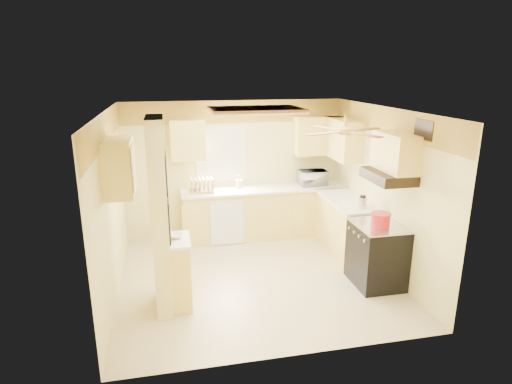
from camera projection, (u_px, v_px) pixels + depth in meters
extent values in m
plane|color=beige|center=(256.00, 277.00, 6.49)|extent=(4.00, 4.00, 0.00)
plane|color=white|center=(256.00, 110.00, 5.79)|extent=(4.00, 4.00, 0.00)
plane|color=#EADA8F|center=(235.00, 169.00, 7.93)|extent=(4.00, 0.00, 4.00)
plane|color=#EADA8F|center=(295.00, 251.00, 4.36)|extent=(4.00, 0.00, 4.00)
plane|color=#EADA8F|center=(111.00, 207.00, 5.74)|extent=(0.00, 3.80, 3.80)
plane|color=#EADA8F|center=(384.00, 190.00, 6.54)|extent=(0.00, 3.80, 3.80)
cube|color=yellow|center=(234.00, 112.00, 7.62)|extent=(4.00, 0.02, 0.40)
cube|color=#EADA8F|center=(160.00, 217.00, 5.36)|extent=(0.20, 0.70, 2.50)
cube|color=#F9DA6B|center=(181.00, 273.00, 5.62)|extent=(0.25, 0.55, 0.90)
cube|color=white|center=(179.00, 240.00, 5.49)|extent=(0.28, 0.58, 0.04)
cube|color=#F9DA6B|center=(264.00, 213.00, 7.97)|extent=(3.00, 0.60, 0.90)
cube|color=#F9DA6B|center=(346.00, 227.00, 7.27)|extent=(0.60, 1.40, 0.90)
cube|color=white|center=(265.00, 189.00, 7.83)|extent=(3.04, 0.64, 0.04)
cube|color=white|center=(347.00, 201.00, 7.13)|extent=(0.64, 1.44, 0.04)
cube|color=white|center=(227.00, 223.00, 7.53)|extent=(0.58, 0.02, 0.80)
cube|color=white|center=(221.00, 154.00, 7.78)|extent=(0.92, 0.02, 1.02)
cube|color=white|center=(221.00, 154.00, 7.78)|extent=(0.80, 0.02, 0.90)
cube|color=#F9DA6B|center=(188.00, 140.00, 7.43)|extent=(0.60, 0.35, 0.70)
cube|color=#F9DA6B|center=(318.00, 136.00, 7.91)|extent=(0.90, 0.35, 0.70)
cube|color=#F9DA6B|center=(343.00, 139.00, 7.51)|extent=(0.35, 1.00, 0.70)
cube|color=#F9DA6B|center=(118.00, 167.00, 5.38)|extent=(0.35, 0.75, 0.70)
cube|color=#F9DA6B|center=(396.00, 152.00, 5.79)|extent=(0.35, 0.76, 0.52)
cube|color=black|center=(377.00, 255.00, 6.18)|extent=(0.65, 0.76, 0.90)
cube|color=silver|center=(379.00, 225.00, 6.05)|extent=(0.66, 0.77, 0.02)
cylinder|color=silver|center=(365.00, 241.00, 5.78)|extent=(0.03, 0.05, 0.05)
cylinder|color=silver|center=(359.00, 236.00, 5.94)|extent=(0.03, 0.05, 0.05)
cylinder|color=silver|center=(355.00, 232.00, 6.09)|extent=(0.03, 0.05, 0.05)
cylinder|color=silver|center=(350.00, 228.00, 6.25)|extent=(0.03, 0.05, 0.05)
cube|color=black|center=(388.00, 176.00, 5.87)|extent=(0.50, 0.76, 0.14)
cube|color=black|center=(166.00, 170.00, 5.21)|extent=(0.02, 0.42, 0.57)
cube|color=white|center=(167.00, 170.00, 5.21)|extent=(0.01, 0.37, 0.52)
cube|color=black|center=(169.00, 220.00, 5.39)|extent=(0.02, 0.42, 0.57)
cube|color=yellow|center=(170.00, 220.00, 5.39)|extent=(0.01, 0.37, 0.52)
cube|color=brown|center=(256.00, 110.00, 6.30)|extent=(1.35, 0.95, 0.06)
cube|color=white|center=(256.00, 111.00, 6.30)|extent=(1.15, 0.75, 0.02)
cylinder|color=gold|center=(345.00, 120.00, 5.36)|extent=(0.04, 0.04, 0.16)
cylinder|color=gold|center=(345.00, 131.00, 5.40)|extent=(0.18, 0.18, 0.08)
cube|color=brown|center=(363.00, 129.00, 5.56)|extent=(0.55, 0.28, 0.01)
cube|color=brown|center=(328.00, 128.00, 5.66)|extent=(0.28, 0.55, 0.01)
cube|color=brown|center=(325.00, 133.00, 5.23)|extent=(0.55, 0.28, 0.01)
cube|color=brown|center=(363.00, 135.00, 5.14)|extent=(0.28, 0.55, 0.01)
cube|color=black|center=(424.00, 130.00, 5.40)|extent=(0.02, 0.40, 0.25)
imported|color=white|center=(313.00, 178.00, 7.98)|extent=(0.51, 0.35, 0.28)
imported|color=white|center=(175.00, 236.00, 5.52)|extent=(0.24, 0.24, 0.05)
cylinder|color=red|center=(381.00, 220.00, 5.99)|extent=(0.26, 0.26, 0.17)
cylinder|color=red|center=(381.00, 214.00, 5.97)|extent=(0.28, 0.28, 0.02)
cylinder|color=silver|center=(363.00, 203.00, 6.66)|extent=(0.14, 0.14, 0.18)
cylinder|color=black|center=(363.00, 196.00, 6.63)|extent=(0.09, 0.09, 0.03)
cube|color=tan|center=(202.00, 191.00, 7.58)|extent=(0.43, 0.33, 0.04)
cube|color=tan|center=(192.00, 186.00, 7.51)|extent=(0.02, 0.28, 0.24)
cube|color=tan|center=(196.00, 185.00, 7.53)|extent=(0.02, 0.28, 0.24)
cube|color=tan|center=(200.00, 185.00, 7.54)|extent=(0.02, 0.28, 0.24)
cube|color=tan|center=(204.00, 185.00, 7.56)|extent=(0.02, 0.28, 0.24)
cube|color=tan|center=(208.00, 185.00, 7.57)|extent=(0.02, 0.28, 0.24)
cube|color=tan|center=(212.00, 185.00, 7.59)|extent=(0.02, 0.28, 0.24)
cylinder|color=white|center=(196.00, 185.00, 7.53)|extent=(0.02, 0.24, 0.24)
cylinder|color=white|center=(204.00, 185.00, 7.56)|extent=(0.02, 0.24, 0.24)
cylinder|color=white|center=(239.00, 184.00, 7.84)|extent=(0.11, 0.11, 0.14)
cylinder|color=tan|center=(240.00, 181.00, 7.83)|extent=(0.01, 0.01, 0.22)
cylinder|color=tan|center=(239.00, 181.00, 7.85)|extent=(0.01, 0.01, 0.22)
cylinder|color=tan|center=(238.00, 182.00, 7.82)|extent=(0.01, 0.01, 0.22)
cylinder|color=tan|center=(239.00, 182.00, 7.81)|extent=(0.01, 0.01, 0.22)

